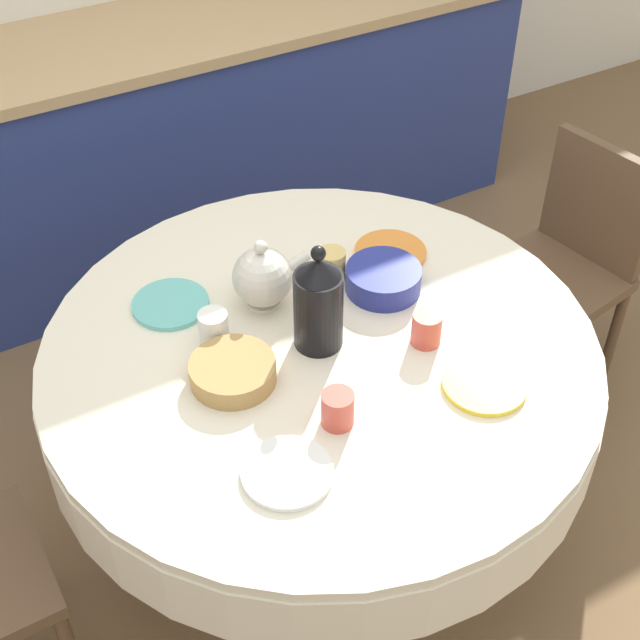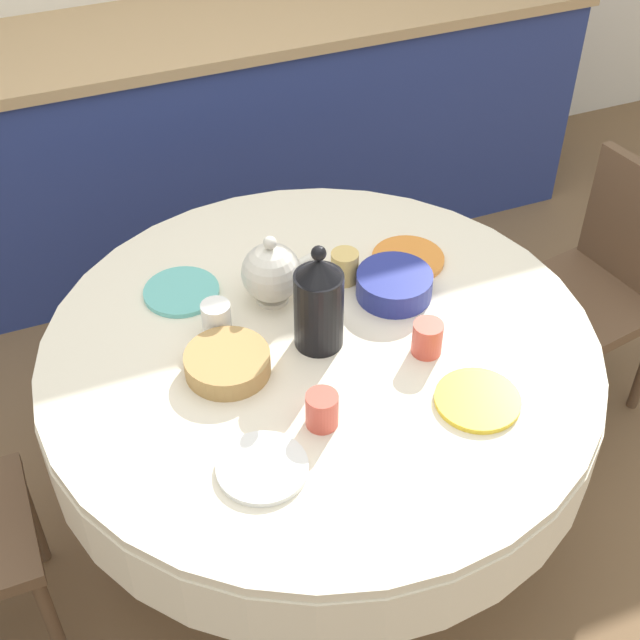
# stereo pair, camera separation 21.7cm
# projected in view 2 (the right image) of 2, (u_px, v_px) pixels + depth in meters

# --- Properties ---
(ground_plane) EXTENTS (12.00, 12.00, 0.00)m
(ground_plane) POSITION_uv_depth(u_px,v_px,m) (320.00, 517.00, 2.70)
(ground_plane) COLOR brown
(kitchen_counter) EXTENTS (3.24, 0.64, 0.93)m
(kitchen_counter) POSITION_uv_depth(u_px,v_px,m) (175.00, 145.00, 3.43)
(kitchen_counter) COLOR navy
(kitchen_counter) RESTS_ON ground_plane
(dining_table) EXTENTS (1.41, 1.41, 0.72)m
(dining_table) POSITION_uv_depth(u_px,v_px,m) (320.00, 378.00, 2.30)
(dining_table) COLOR tan
(dining_table) RESTS_ON ground_plane
(chair_left) EXTENTS (0.46, 0.46, 0.84)m
(chair_left) POSITION_uv_depth(u_px,v_px,m) (601.00, 281.00, 2.80)
(chair_left) COLOR brown
(chair_left) RESTS_ON ground_plane
(plate_near_left) EXTENTS (0.20, 0.20, 0.01)m
(plate_near_left) POSITION_uv_depth(u_px,v_px,m) (262.00, 468.00, 1.92)
(plate_near_left) COLOR white
(plate_near_left) RESTS_ON dining_table
(cup_near_left) EXTENTS (0.07, 0.07, 0.09)m
(cup_near_left) POSITION_uv_depth(u_px,v_px,m) (322.00, 410.00, 2.00)
(cup_near_left) COLOR #CC4C3D
(cup_near_left) RESTS_ON dining_table
(plate_near_right) EXTENTS (0.20, 0.20, 0.01)m
(plate_near_right) POSITION_uv_depth(u_px,v_px,m) (477.00, 400.00, 2.07)
(plate_near_right) COLOR yellow
(plate_near_right) RESTS_ON dining_table
(cup_near_right) EXTENTS (0.07, 0.07, 0.09)m
(cup_near_right) POSITION_uv_depth(u_px,v_px,m) (427.00, 338.00, 2.17)
(cup_near_right) COLOR #CC4C3D
(cup_near_right) RESTS_ON dining_table
(plate_far_left) EXTENTS (0.20, 0.20, 0.01)m
(plate_far_left) POSITION_uv_depth(u_px,v_px,m) (181.00, 292.00, 2.36)
(plate_far_left) COLOR #60BCB7
(plate_far_left) RESTS_ON dining_table
(cup_far_left) EXTENTS (0.07, 0.07, 0.09)m
(cup_far_left) POSITION_uv_depth(u_px,v_px,m) (216.00, 318.00, 2.23)
(cup_far_left) COLOR white
(cup_far_left) RESTS_ON dining_table
(plate_far_right) EXTENTS (0.20, 0.20, 0.01)m
(plate_far_right) POSITION_uv_depth(u_px,v_px,m) (408.00, 259.00, 2.47)
(plate_far_right) COLOR orange
(plate_far_right) RESTS_ON dining_table
(cup_far_right) EXTENTS (0.07, 0.07, 0.09)m
(cup_far_right) POSITION_uv_depth(u_px,v_px,m) (345.00, 267.00, 2.38)
(cup_far_right) COLOR #DBB766
(cup_far_right) RESTS_ON dining_table
(coffee_carafe) EXTENTS (0.12, 0.12, 0.30)m
(coffee_carafe) POSITION_uv_depth(u_px,v_px,m) (318.00, 303.00, 2.14)
(coffee_carafe) COLOR black
(coffee_carafe) RESTS_ON dining_table
(teapot) EXTENTS (0.22, 0.16, 0.20)m
(teapot) POSITION_uv_depth(u_px,v_px,m) (272.00, 273.00, 2.29)
(teapot) COLOR silver
(teapot) RESTS_ON dining_table
(bread_basket) EXTENTS (0.21, 0.21, 0.05)m
(bread_basket) POSITION_uv_depth(u_px,v_px,m) (227.00, 363.00, 2.13)
(bread_basket) COLOR #AD844C
(bread_basket) RESTS_ON dining_table
(fruit_bowl) EXTENTS (0.20, 0.20, 0.07)m
(fruit_bowl) POSITION_uv_depth(u_px,v_px,m) (394.00, 285.00, 2.34)
(fruit_bowl) COLOR navy
(fruit_bowl) RESTS_ON dining_table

